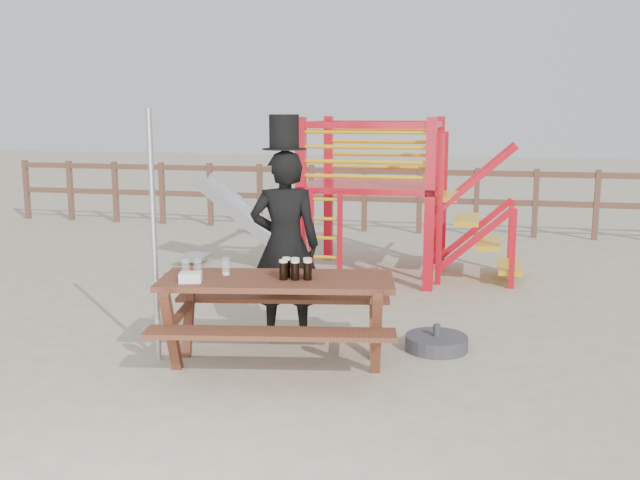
{
  "coord_description": "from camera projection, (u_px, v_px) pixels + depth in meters",
  "views": [
    {
      "loc": [
        1.64,
        -5.77,
        2.15
      ],
      "look_at": [
        0.11,
        0.8,
        0.94
      ],
      "focal_mm": 40.0,
      "sensor_mm": 36.0,
      "label": 1
    }
  ],
  "objects": [
    {
      "name": "ground",
      "position": [
        287.0,
        360.0,
        6.28
      ],
      "size": [
        60.0,
        60.0,
        0.0
      ],
      "primitive_type": "plane",
      "color": "#BBAE91",
      "rests_on": "ground"
    },
    {
      "name": "back_fence",
      "position": [
        392.0,
        192.0,
        12.86
      ],
      "size": [
        15.09,
        0.09,
        1.2
      ],
      "color": "brown",
      "rests_on": "ground"
    },
    {
      "name": "playground_fort",
      "position": [
        368.0,
        195.0,
        9.5
      ],
      "size": [
        4.71,
        1.84,
        2.1
      ],
      "color": "red",
      "rests_on": "ground"
    },
    {
      "name": "picnic_table",
      "position": [
        277.0,
        310.0,
        6.11
      ],
      "size": [
        2.19,
        1.7,
        0.77
      ],
      "rotation": [
        0.0,
        0.0,
        0.18
      ],
      "color": "brown",
      "rests_on": "ground"
    },
    {
      "name": "man_with_hat",
      "position": [
        285.0,
        240.0,
        6.79
      ],
      "size": [
        0.74,
        0.58,
        2.14
      ],
      "rotation": [
        0.0,
        0.0,
        3.38
      ],
      "color": "black",
      "rests_on": "ground"
    },
    {
      "name": "metal_pole",
      "position": [
        154.0,
        238.0,
        6.11
      ],
      "size": [
        0.05,
        0.05,
        2.19
      ],
      "primitive_type": "cylinder",
      "color": "#B2B2B7",
      "rests_on": "ground"
    },
    {
      "name": "parasol_base",
      "position": [
        436.0,
        343.0,
        6.55
      ],
      "size": [
        0.57,
        0.57,
        0.24
      ],
      "color": "#3A3A3F",
      "rests_on": "ground"
    },
    {
      "name": "paper_bag",
      "position": [
        191.0,
        277.0,
        5.9
      ],
      "size": [
        0.21,
        0.18,
        0.08
      ],
      "primitive_type": "cube",
      "rotation": [
        0.0,
        0.0,
        0.28
      ],
      "color": "white",
      "rests_on": "picnic_table"
    },
    {
      "name": "stout_pints",
      "position": [
        296.0,
        269.0,
        6.01
      ],
      "size": [
        0.27,
        0.19,
        0.17
      ],
      "color": "black",
      "rests_on": "picnic_table"
    },
    {
      "name": "empty_glasses",
      "position": [
        203.0,
        268.0,
        6.12
      ],
      "size": [
        0.37,
        0.23,
        0.15
      ],
      "color": "silver",
      "rests_on": "picnic_table"
    }
  ]
}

